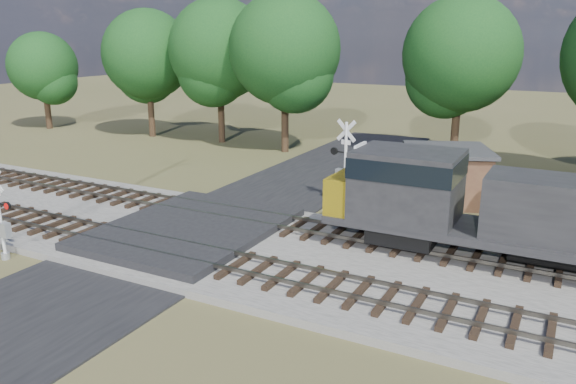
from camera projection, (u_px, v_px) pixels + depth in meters
The scene contains 10 objects.
ground at pixel (185, 241), 24.99m from camera, with size 160.00×160.00×0.00m, color #4D4F2A.
ballast_bed at pixel (408, 277), 20.92m from camera, with size 140.00×10.00×0.30m, color gray.
road at pixel (184, 240), 24.98m from camera, with size 7.00×60.00×0.08m, color black.
crossing_panel at pixel (191, 231), 25.34m from camera, with size 7.00×9.00×0.62m, color #262628.
track_near at pixel (217, 260), 21.78m from camera, with size 140.00×2.60×0.33m.
track_far at pixel (278, 223), 26.05m from camera, with size 140.00×2.60×0.33m.
crossing_signal_near at pixel (2, 222), 22.51m from camera, with size 1.55×0.34×3.84m.
crossing_signal_far at pixel (344, 170), 29.85m from camera, with size 1.85×0.48×4.62m.
equipment_shed at pixel (446, 175), 30.44m from camera, with size 5.70×5.70×2.98m.
treeline at pixel (466, 58), 36.41m from camera, with size 81.47×12.18×11.98m.
Camera 1 is at (14.96, -18.65, 8.90)m, focal length 35.00 mm.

